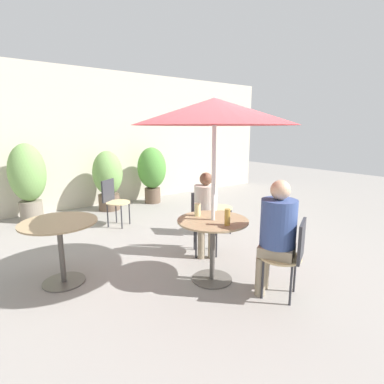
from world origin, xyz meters
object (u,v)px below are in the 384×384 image
object	(u,v)px
beer_glass_0	(197,210)
potted_plant_0	(28,177)
bistro_chair_2	(215,204)
seated_person_1	(206,207)
cafe_table_far	(60,237)
seated_person_0	(277,229)
bistro_chair_1	(205,217)
potted_plant_2	(152,171)
cafe_table_near	(213,235)
beer_glass_1	(227,217)
bistro_chair_3	(113,198)
potted_plant_1	(108,178)
umbrella	(215,112)
bistro_chair_0	(290,252)

from	to	relation	value
beer_glass_0	potted_plant_0	bearing A→B (deg)	109.97
bistro_chair_2	seated_person_1	xyz separation A→B (m)	(-0.68, -0.62, 0.18)
cafe_table_far	seated_person_1	size ratio (longest dim) A/B	0.71
cafe_table_far	seated_person_0	distance (m)	2.35
bistro_chair_1	seated_person_1	world-z (taller)	seated_person_1
seated_person_0	potted_plant_2	distance (m)	4.45
cafe_table_near	bistro_chair_1	bearing A→B (deg)	57.97
cafe_table_near	potted_plant_2	xyz separation A→B (m)	(1.25, 3.73, 0.22)
bistro_chair_1	seated_person_0	bearing A→B (deg)	-63.15
cafe_table_near	beer_glass_1	xyz separation A→B (m)	(0.00, -0.23, 0.27)
cafe_table_near	bistro_chair_3	size ratio (longest dim) A/B	0.96
potted_plant_1	umbrella	xyz separation A→B (m)	(-0.17, -3.71, 1.19)
bistro_chair_2	seated_person_0	size ratio (longest dim) A/B	0.68
cafe_table_near	beer_glass_0	world-z (taller)	beer_glass_0
seated_person_0	potted_plant_0	xyz separation A→B (m)	(-1.66, 4.39, 0.12)
cafe_table_far	bistro_chair_2	bearing A→B (deg)	6.18
bistro_chair_0	seated_person_1	size ratio (longest dim) A/B	0.72
beer_glass_1	umbrella	size ratio (longest dim) A/B	0.09
potted_plant_1	umbrella	bearing A→B (deg)	-92.64
bistro_chair_0	umbrella	size ratio (longest dim) A/B	0.41
bistro_chair_1	seated_person_1	size ratio (longest dim) A/B	0.72
bistro_chair_2	beer_glass_0	size ratio (longest dim) A/B	5.63
potted_plant_0	bistro_chair_0	bearing A→B (deg)	-69.08
beer_glass_1	potted_plant_1	xyz separation A→B (m)	(0.17, 3.95, -0.11)
beer_glass_0	potted_plant_2	xyz separation A→B (m)	(1.29, 3.50, -0.04)
beer_glass_1	bistro_chair_2	bearing A→B (deg)	53.99
seated_person_0	beer_glass_0	distance (m)	0.93
potted_plant_0	beer_glass_0	bearing A→B (deg)	-70.03
potted_plant_0	cafe_table_near	bearing A→B (deg)	-70.57
bistro_chair_3	potted_plant_2	size ratio (longest dim) A/B	0.64
bistro_chair_2	potted_plant_0	bearing A→B (deg)	57.32
cafe_table_far	potted_plant_0	size ratio (longest dim) A/B	0.56
potted_plant_0	potted_plant_1	xyz separation A→B (m)	(1.50, -0.06, -0.14)
beer_glass_0	potted_plant_2	size ratio (longest dim) A/B	0.11
potted_plant_0	potted_plant_2	bearing A→B (deg)	-0.92
seated_person_0	beer_glass_1	distance (m)	0.51
bistro_chair_3	potted_plant_0	distance (m)	1.69
potted_plant_0	umbrella	world-z (taller)	umbrella
seated_person_1	potted_plant_2	size ratio (longest dim) A/B	0.89
cafe_table_far	umbrella	size ratio (longest dim) A/B	0.40
cafe_table_near	cafe_table_far	xyz separation A→B (m)	(-1.42, 0.95, 0.01)
potted_plant_0	potted_plant_2	size ratio (longest dim) A/B	1.12
bistro_chair_0	cafe_table_far	bearing A→B (deg)	-71.00
bistro_chair_2	beer_glass_0	bearing A→B (deg)	146.20
beer_glass_1	cafe_table_far	bearing A→B (deg)	140.24
potted_plant_1	bistro_chair_2	bearing A→B (deg)	-70.52
beer_glass_0	bistro_chair_0	bearing A→B (deg)	-65.76
umbrella	potted_plant_0	bearing A→B (deg)	109.43
cafe_table_far	umbrella	bearing A→B (deg)	-33.72
seated_person_0	beer_glass_1	world-z (taller)	seated_person_0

